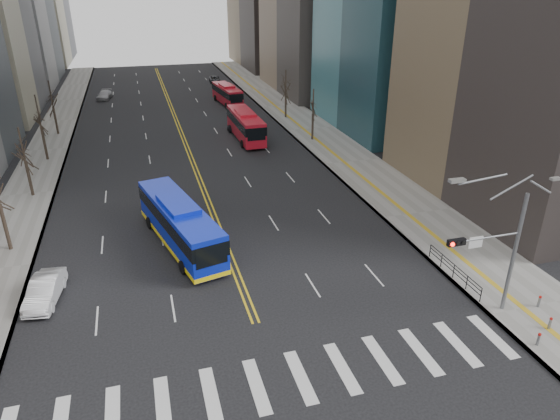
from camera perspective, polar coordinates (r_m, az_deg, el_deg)
name	(u,v)px	position (r m, az deg, el deg)	size (l,w,h in m)	color
ground	(279,381)	(27.36, -0.13, -18.99)	(220.00, 220.00, 0.00)	black
sidewalk_right	(310,129)	(70.54, 3.49, 9.25)	(7.00, 130.00, 0.15)	gray
sidewalk_left	(48,150)	(67.62, -25.02, 6.26)	(5.00, 130.00, 0.15)	gray
crosswalk	(279,381)	(27.35, -0.13, -18.98)	(26.70, 4.00, 0.01)	silver
centerline	(176,121)	(76.56, -11.75, 9.97)	(0.55, 100.00, 0.01)	gold
signal_mast	(496,246)	(31.73, 23.46, -3.76)	(5.37, 0.37, 9.39)	gray
pedestrian_railing	(454,269)	(36.63, 19.26, -6.38)	(0.06, 6.06, 1.02)	black
bollards	(543,320)	(34.10, 27.81, -11.11)	(2.87, 3.17, 0.78)	gray
street_trees	(122,128)	(55.38, -17.63, 8.94)	(35.20, 47.20, 7.60)	#30261D
blue_bus	(180,223)	(39.17, -11.39, -1.44)	(5.63, 13.05, 3.70)	#0C22C1
red_bus_near	(246,124)	(65.65, -3.96, 9.81)	(2.99, 11.50, 3.63)	red
red_bus_far	(227,93)	(85.50, -6.07, 13.12)	(3.47, 10.46, 3.28)	red
car_white	(45,290)	(35.85, -25.29, -8.31)	(1.65, 4.72, 1.55)	silver
car_dark_mid	(237,129)	(68.37, -4.92, 9.16)	(1.43, 3.57, 1.21)	black
car_silver	(104,95)	(94.19, -19.43, 12.28)	(2.00, 4.93, 1.43)	#97979C
car_dark_far	(215,79)	(105.36, -7.46, 14.58)	(2.03, 4.41, 1.23)	black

